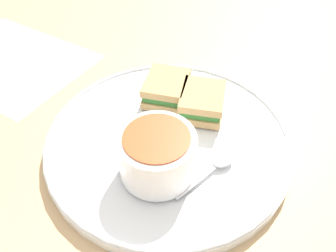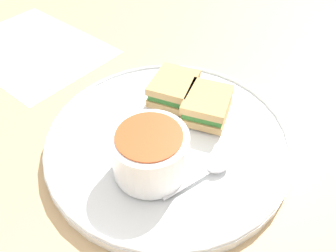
{
  "view_description": "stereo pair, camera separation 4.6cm",
  "coord_description": "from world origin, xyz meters",
  "px_view_note": "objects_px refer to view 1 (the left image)",
  "views": [
    {
      "loc": [
        -0.31,
        -0.07,
        0.36
      ],
      "look_at": [
        0.0,
        0.0,
        0.04
      ],
      "focal_mm": 35.0,
      "sensor_mm": 36.0,
      "label": 1
    },
    {
      "loc": [
        -0.3,
        -0.11,
        0.36
      ],
      "look_at": [
        0.0,
        0.0,
        0.04
      ],
      "focal_mm": 35.0,
      "sensor_mm": 36.0,
      "label": 2
    }
  ],
  "objects_px": {
    "spoon": "(220,162)",
    "sandwich_half_far": "(166,88)",
    "sandwich_half_near": "(202,102)",
    "soup_bowl": "(160,155)"
  },
  "relations": [
    {
      "from": "sandwich_half_near",
      "to": "sandwich_half_far",
      "type": "distance_m",
      "value": 0.06
    },
    {
      "from": "soup_bowl",
      "to": "sandwich_half_far",
      "type": "height_order",
      "value": "soup_bowl"
    },
    {
      "from": "spoon",
      "to": "sandwich_half_far",
      "type": "xyz_separation_m",
      "value": [
        0.12,
        0.1,
        0.01
      ]
    },
    {
      "from": "spoon",
      "to": "sandwich_half_far",
      "type": "height_order",
      "value": "sandwich_half_far"
    },
    {
      "from": "spoon",
      "to": "sandwich_half_near",
      "type": "bearing_deg",
      "value": 56.42
    },
    {
      "from": "spoon",
      "to": "sandwich_half_near",
      "type": "xyz_separation_m",
      "value": [
        0.1,
        0.04,
        0.01
      ]
    },
    {
      "from": "spoon",
      "to": "sandwich_half_far",
      "type": "distance_m",
      "value": 0.15
    },
    {
      "from": "spoon",
      "to": "sandwich_half_far",
      "type": "relative_size",
      "value": 1.19
    },
    {
      "from": "spoon",
      "to": "sandwich_half_far",
      "type": "bearing_deg",
      "value": 75.03
    },
    {
      "from": "spoon",
      "to": "sandwich_half_near",
      "type": "relative_size",
      "value": 1.21
    }
  ]
}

